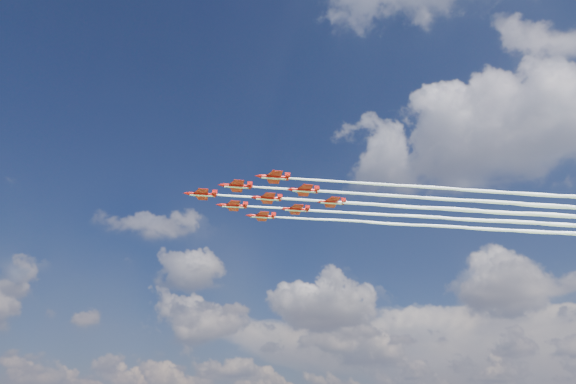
% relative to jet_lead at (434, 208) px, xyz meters
% --- Properties ---
extents(jet_lead, '(115.15, 106.80, 2.54)m').
position_rel_jet_lead_xyz_m(jet_lead, '(0.00, 0.00, 0.00)').
color(jet_lead, '#BB0F0A').
extents(jet_row2_port, '(115.15, 106.80, 2.54)m').
position_rel_jet_lead_xyz_m(jet_row2_port, '(12.70, 1.20, 0.00)').
color(jet_row2_port, '#BB0F0A').
extents(jet_row2_starb, '(115.15, 106.80, 2.54)m').
position_rel_jet_lead_xyz_m(jet_row2_starb, '(2.17, 12.57, 0.00)').
color(jet_row2_starb, '#BB0F0A').
extents(jet_row3_port, '(115.15, 106.80, 2.54)m').
position_rel_jet_lead_xyz_m(jet_row3_port, '(25.40, 2.41, 0.00)').
color(jet_row3_port, '#BB0F0A').
extents(jet_row3_centre, '(115.15, 106.80, 2.54)m').
position_rel_jet_lead_xyz_m(jet_row3_centre, '(14.87, 13.78, 0.00)').
color(jet_row3_centre, '#BB0F0A').
extents(jet_row3_starb, '(115.15, 106.80, 2.54)m').
position_rel_jet_lead_xyz_m(jet_row3_starb, '(4.34, 25.14, 0.00)').
color(jet_row3_starb, '#BB0F0A').
extents(jet_row4_port, '(115.15, 106.80, 2.54)m').
position_rel_jet_lead_xyz_m(jet_row4_port, '(27.57, 14.98, 0.00)').
color(jet_row4_port, '#BB0F0A').
extents(jet_row4_starb, '(115.15, 106.80, 2.54)m').
position_rel_jet_lead_xyz_m(jet_row4_starb, '(17.04, 26.35, 0.00)').
color(jet_row4_starb, '#BB0F0A').
extents(jet_tail, '(115.15, 106.80, 2.54)m').
position_rel_jet_lead_xyz_m(jet_tail, '(29.74, 27.55, 0.00)').
color(jet_tail, '#BB0F0A').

